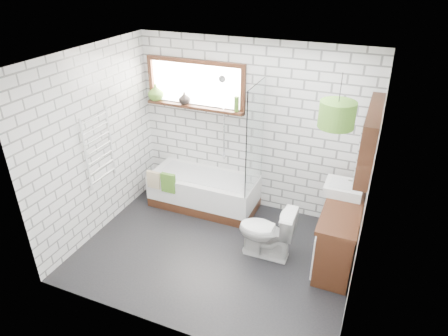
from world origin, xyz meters
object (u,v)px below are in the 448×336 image
at_px(basin, 344,189).
at_px(toilet, 266,232).
at_px(bathtub, 204,191).
at_px(pendant, 337,115).
at_px(vanity, 340,231).

height_order(basin, toilet, basin).
height_order(bathtub, pendant, pendant).
xyz_separation_m(bathtub, vanity, (2.08, -0.41, 0.13)).
distance_m(vanity, basin, 0.53).
bearing_deg(pendant, toilet, 160.64).
bearing_deg(bathtub, pendant, -27.44).
bearing_deg(basin, toilet, -143.64).
height_order(toilet, pendant, pendant).
xyz_separation_m(bathtub, pendant, (1.90, -0.99, 1.84)).
xyz_separation_m(toilet, pendant, (0.68, -0.24, 1.74)).
xyz_separation_m(vanity, basin, (-0.06, 0.26, 0.46)).
bearing_deg(toilet, pendant, 69.78).
bearing_deg(vanity, basin, 103.00).
relative_size(toilet, pendant, 2.08).
relative_size(basin, pendant, 1.31).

